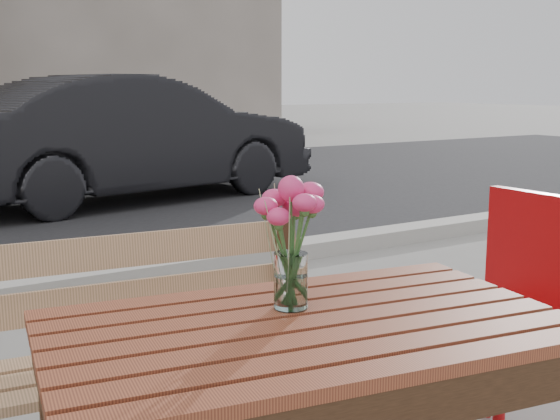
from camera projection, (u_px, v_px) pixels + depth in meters
The scene contains 5 objects.
main_table at pixel (308, 371), 1.66m from camera, with size 1.31×0.89×0.75m.
main_bench at pixel (113, 332), 2.22m from camera, with size 1.43×0.57×0.87m.
red_chair at pixel (515, 303), 2.49m from camera, with size 0.46×0.46×0.92m.
main_vase at pixel (291, 227), 1.70m from camera, with size 0.18×0.18×0.33m.
parked_car at pixel (133, 138), 8.01m from camera, with size 1.50×4.29×1.41m, color black.
Camera 1 is at (-0.87, -1.36, 1.29)m, focal length 45.00 mm.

